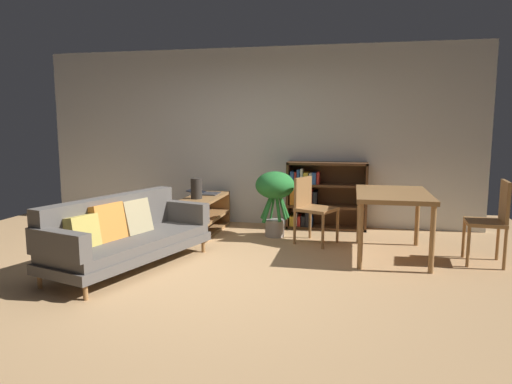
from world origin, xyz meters
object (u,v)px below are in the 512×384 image
object	(u,v)px
desk_speaker	(196,188)
bookshelf	(320,195)
open_laptop	(205,193)
potted_floor_plant	(275,191)
media_console	(204,215)
dining_table	(393,199)
dining_chair_near	(312,206)
fabric_couch	(124,233)
dining_chair_far	(493,217)

from	to	relation	value
desk_speaker	bookshelf	xyz separation A→B (m)	(1.66, 0.82, -0.17)
open_laptop	desk_speaker	xyz separation A→B (m)	(0.02, -0.45, 0.12)
desk_speaker	potted_floor_plant	size ratio (longest dim) A/B	0.32
media_console	potted_floor_plant	bearing A→B (deg)	-3.88
desk_speaker	dining_table	world-z (taller)	desk_speaker
media_console	desk_speaker	bearing A→B (deg)	-98.97
dining_table	dining_chair_near	bearing A→B (deg)	155.02
open_laptop	desk_speaker	distance (m)	0.47
fabric_couch	potted_floor_plant	bearing A→B (deg)	51.88
dining_chair_near	dining_table	bearing A→B (deg)	-24.98
dining_table	dining_chair_far	xyz separation A→B (m)	(1.06, -0.10, -0.15)
media_console	desk_speaker	distance (m)	0.46
fabric_couch	open_laptop	world-z (taller)	fabric_couch
open_laptop	dining_chair_far	xyz separation A→B (m)	(3.66, -1.11, -0.01)
media_console	potted_floor_plant	size ratio (longest dim) A/B	1.34
potted_floor_plant	media_console	bearing A→B (deg)	176.12
fabric_couch	media_console	distance (m)	1.84
dining_chair_near	bookshelf	bearing A→B (deg)	87.23
open_laptop	fabric_couch	bearing A→B (deg)	-97.18
fabric_couch	desk_speaker	bearing A→B (deg)	80.15
fabric_couch	desk_speaker	size ratio (longest dim) A/B	7.29
dining_table	dining_chair_near	size ratio (longest dim) A/B	1.47
dining_table	bookshelf	distance (m)	1.67
media_console	desk_speaker	size ratio (longest dim) A/B	4.25
media_console	desk_speaker	xyz separation A→B (m)	(-0.03, -0.21, 0.41)
desk_speaker	open_laptop	bearing A→B (deg)	92.53
open_laptop	dining_table	bearing A→B (deg)	-21.18
desk_speaker	dining_chair_near	size ratio (longest dim) A/B	0.33
dining_chair_far	dining_table	bearing A→B (deg)	174.50
dining_table	dining_chair_near	xyz separation A→B (m)	(-0.97, 0.45, -0.19)
dining_chair_far	desk_speaker	bearing A→B (deg)	169.70
potted_floor_plant	dining_chair_near	world-z (taller)	potted_floor_plant
potted_floor_plant	dining_chair_far	distance (m)	2.68
potted_floor_plant	bookshelf	distance (m)	0.90
media_console	bookshelf	world-z (taller)	bookshelf
fabric_couch	open_laptop	xyz separation A→B (m)	(0.26, 2.05, 0.16)
open_laptop	potted_floor_plant	size ratio (longest dim) A/B	0.50
media_console	fabric_couch	bearing A→B (deg)	-99.75
potted_floor_plant	bookshelf	size ratio (longest dim) A/B	0.77
open_laptop	dining_chair_near	bearing A→B (deg)	-18.82
potted_floor_plant	dining_chair_far	bearing A→B (deg)	-17.31
desk_speaker	dining_chair_near	xyz separation A→B (m)	(1.61, -0.11, -0.17)
dining_table	dining_chair_far	distance (m)	1.07
desk_speaker	dining_chair_far	size ratio (longest dim) A/B	0.31
fabric_couch	bookshelf	size ratio (longest dim) A/B	1.77
desk_speaker	potted_floor_plant	xyz separation A→B (m)	(1.09, 0.14, -0.03)
open_laptop	dining_chair_near	xyz separation A→B (m)	(1.63, -0.56, -0.04)
fabric_couch	bookshelf	xyz separation A→B (m)	(1.94, 2.42, 0.12)
dining_chair_near	dining_chair_far	world-z (taller)	dining_chair_far
potted_floor_plant	dining_chair_far	size ratio (longest dim) A/B	0.97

